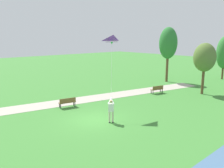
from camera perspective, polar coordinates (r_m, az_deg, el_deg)
The scene contains 9 objects.
ground_plane at distance 18.09m, azimuth -4.56°, elevation -8.71°, with size 120.00×120.00×0.00m, color #3D7F33.
walkway_path at distance 23.42m, azimuth -8.74°, elevation -4.06°, with size 2.40×32.00×0.02m, color #ADA393.
person_kite_flyer at distance 17.14m, azimuth -0.23°, elevation -6.14°, with size 0.60×0.59×1.83m.
flying_kite at distance 18.87m, azimuth 0.25°, elevation 10.69°, with size 1.85×2.22×4.59m.
park_bench_near_walkway at distance 21.28m, azimuth -10.88°, elevation -4.33°, with size 0.73×1.56×0.88m.
park_bench_far_walkway at distance 26.51m, azimuth 11.03°, elevation -1.19°, with size 0.73×1.56×0.88m.
tree_horizon_far at distance 38.20m, azimuth 25.83°, elevation 6.98°, with size 2.24×2.28×6.37m.
tree_treeline_center at distance 27.17m, azimuth 21.75°, elevation 6.01°, with size 2.38×2.33×5.61m.
tree_behind_path at distance 33.34m, azimuth 13.61°, elevation 9.64°, with size 2.50×2.45×7.56m.
Camera 1 is at (13.56, -10.22, 6.24)m, focal length 37.30 mm.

